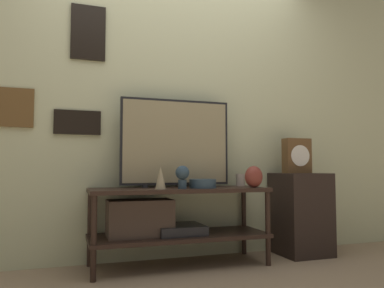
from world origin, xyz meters
TOP-DOWN VIEW (x-y plane):
  - ground_plane at (0.00, 0.00)m, footprint 12.00×12.00m
  - wall_back at (-0.01, 0.56)m, footprint 6.40×0.08m
  - media_console at (-0.12, 0.28)m, footprint 1.36×0.47m
  - television at (-0.00, 0.38)m, footprint 0.89×0.05m
  - vase_slim_bronze at (-0.18, 0.15)m, footprint 0.08×0.08m
  - vase_urn_stoneware at (0.56, 0.13)m, footprint 0.14×0.12m
  - vase_wide_bowl at (0.16, 0.20)m, footprint 0.21×0.21m
  - candle_jar at (0.58, 0.40)m, footprint 0.07×0.07m
  - decorative_bust at (-0.01, 0.16)m, footprint 0.10×0.10m
  - side_table at (1.11, 0.30)m, footprint 0.41×0.42m
  - mantel_clock at (1.09, 0.32)m, footprint 0.24×0.11m

SIDE VIEW (x-z plane):
  - ground_plane at x=0.00m, z-range 0.00..0.00m
  - side_table at x=1.11m, z-range 0.00..0.70m
  - media_console at x=-0.12m, z-range 0.08..0.67m
  - vase_wide_bowl at x=0.16m, z-range 0.59..0.66m
  - candle_jar at x=0.58m, z-range 0.59..0.69m
  - vase_slim_bronze at x=-0.18m, z-range 0.59..0.76m
  - vase_urn_stoneware at x=0.56m, z-range 0.59..0.76m
  - decorative_bust at x=-0.01m, z-range 0.61..0.78m
  - mantel_clock at x=1.09m, z-range 0.70..1.00m
  - television at x=0.00m, z-range 0.60..1.30m
  - wall_back at x=-0.01m, z-range 0.00..2.70m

